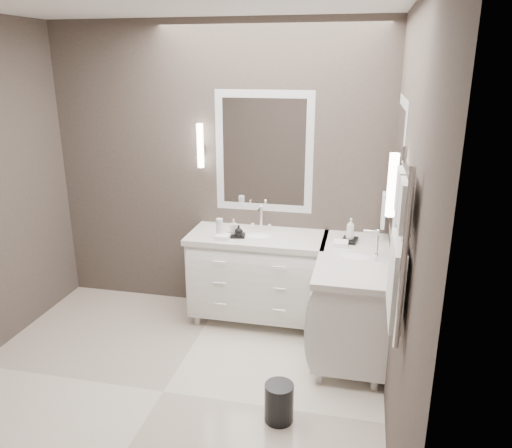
% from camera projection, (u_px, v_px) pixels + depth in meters
% --- Properties ---
extents(floor, '(3.20, 3.00, 0.01)m').
position_uv_depth(floor, '(163.00, 392.00, 3.70)').
color(floor, white).
rests_on(floor, ground).
extents(wall_back, '(3.20, 0.01, 2.70)m').
position_uv_depth(wall_back, '(217.00, 171.00, 4.68)').
color(wall_back, '#463D38').
rests_on(wall_back, floor).
extents(wall_right, '(0.01, 3.00, 2.70)m').
position_uv_depth(wall_right, '(404.00, 236.00, 2.95)').
color(wall_right, '#463D38').
rests_on(wall_right, floor).
extents(vanity_back, '(1.24, 0.59, 0.97)m').
position_uv_depth(vanity_back, '(257.00, 272.00, 4.60)').
color(vanity_back, white).
rests_on(vanity_back, floor).
extents(vanity_right, '(0.59, 1.24, 0.97)m').
position_uv_depth(vanity_right, '(353.00, 297.00, 4.11)').
color(vanity_right, white).
rests_on(vanity_right, floor).
extents(mirror_back, '(0.90, 0.02, 1.10)m').
position_uv_depth(mirror_back, '(264.00, 152.00, 4.51)').
color(mirror_back, white).
rests_on(mirror_back, wall_back).
extents(mirror_right, '(0.02, 0.90, 1.10)m').
position_uv_depth(mirror_right, '(397.00, 174.00, 3.64)').
color(mirror_right, white).
rests_on(mirror_right, wall_right).
extents(sconce_back, '(0.06, 0.06, 0.40)m').
position_uv_depth(sconce_back, '(200.00, 147.00, 4.56)').
color(sconce_back, white).
rests_on(sconce_back, wall_back).
extents(sconce_right, '(0.06, 0.06, 0.40)m').
position_uv_depth(sconce_right, '(392.00, 186.00, 3.10)').
color(sconce_right, white).
rests_on(sconce_right, wall_right).
extents(towel_bar_corner, '(0.03, 0.22, 0.30)m').
position_uv_depth(towel_bar_corner, '(384.00, 209.00, 4.30)').
color(towel_bar_corner, white).
rests_on(towel_bar_corner, wall_right).
extents(towel_ladder, '(0.06, 0.58, 0.90)m').
position_uv_depth(towel_ladder, '(399.00, 252.00, 2.58)').
color(towel_ladder, white).
rests_on(towel_ladder, wall_right).
extents(waste_bin, '(0.22, 0.22, 0.28)m').
position_uv_depth(waste_bin, '(279.00, 402.00, 3.37)').
color(waste_bin, black).
rests_on(waste_bin, floor).
extents(amenity_tray_back, '(0.17, 0.14, 0.02)m').
position_uv_depth(amenity_tray_back, '(236.00, 235.00, 4.43)').
color(amenity_tray_back, black).
rests_on(amenity_tray_back, vanity_back).
extents(amenity_tray_right, '(0.15, 0.18, 0.03)m').
position_uv_depth(amenity_tray_right, '(350.00, 240.00, 4.31)').
color(amenity_tray_right, black).
rests_on(amenity_tray_right, vanity_right).
extents(water_bottle, '(0.07, 0.07, 0.17)m').
position_uv_depth(water_bottle, '(219.00, 228.00, 4.38)').
color(water_bottle, silver).
rests_on(water_bottle, vanity_back).
extents(soap_bottle_a, '(0.08, 0.08, 0.13)m').
position_uv_depth(soap_bottle_a, '(234.00, 226.00, 4.43)').
color(soap_bottle_a, white).
rests_on(soap_bottle_a, amenity_tray_back).
extents(soap_bottle_b, '(0.08, 0.08, 0.10)m').
position_uv_depth(soap_bottle_b, '(239.00, 230.00, 4.38)').
color(soap_bottle_b, black).
rests_on(soap_bottle_b, amenity_tray_back).
extents(soap_bottle_c, '(0.09, 0.09, 0.18)m').
position_uv_depth(soap_bottle_c, '(350.00, 229.00, 4.28)').
color(soap_bottle_c, white).
rests_on(soap_bottle_c, amenity_tray_right).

